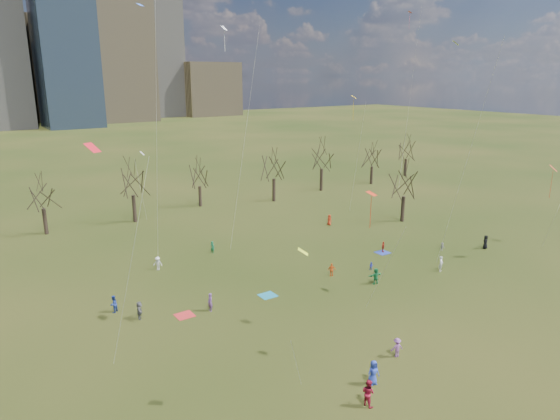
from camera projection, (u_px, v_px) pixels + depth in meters
ground at (353, 312)px, 45.74m from camera, size 500.00×500.00×0.00m
downtown_skyline at (2, 30)px, 202.77m from camera, size 212.50×78.00×118.00m
bare_tree_row at (184, 179)px, 73.88m from camera, size 113.04×29.80×9.50m
blanket_teal at (268, 295)px, 49.10m from camera, size 1.60×1.50×0.03m
blanket_navy at (383, 253)px, 61.02m from camera, size 1.60×1.50×0.03m
blanket_crimson at (185, 315)px, 45.01m from camera, size 1.60×1.50×0.03m
person_0 at (373, 373)px, 34.78m from camera, size 0.97×0.72×1.81m
person_1 at (441, 264)px, 54.98m from camera, size 0.76×0.65×1.77m
person_2 at (368, 393)px, 32.52m from camera, size 0.81×0.99×1.87m
person_3 at (442, 247)px, 61.67m from camera, size 0.53×0.73×1.02m
person_4 at (332, 270)px, 53.65m from camera, size 0.94×0.71×1.49m
person_5 at (376, 276)px, 51.66m from camera, size 1.65×0.68×1.73m
person_6 at (486, 242)px, 62.24m from camera, size 1.00×0.83×1.74m
person_7 at (210, 302)px, 45.69m from camera, size 0.42×0.63×1.73m
person_8 at (371, 266)px, 55.44m from camera, size 0.58×0.56×0.94m
person_9 at (158, 263)px, 55.44m from camera, size 1.13×1.06×1.53m
person_10 at (383, 247)px, 61.02m from camera, size 0.87×0.65×1.37m
person_11 at (139, 310)px, 44.24m from camera, size 0.94×1.60×1.64m
person_12 at (329, 220)px, 72.14m from camera, size 0.62×0.84×1.57m
person_13 at (212, 247)px, 60.72m from camera, size 0.54×0.65×1.52m
person_14 at (114, 304)px, 45.43m from camera, size 1.00×0.97×1.63m
person_15 at (397, 347)px, 38.24m from camera, size 1.11×0.82×1.54m
kites_airborne at (324, 148)px, 53.51m from camera, size 66.72×51.72×32.09m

